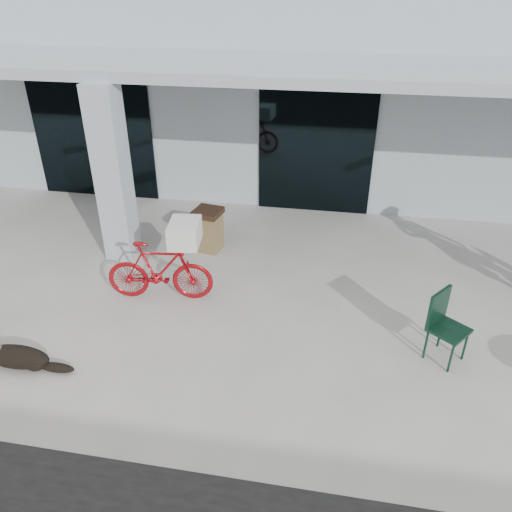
% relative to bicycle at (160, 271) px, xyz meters
% --- Properties ---
extents(ground, '(80.00, 80.00, 0.00)m').
position_rel_bicycle_xyz_m(ground, '(0.33, -1.08, -0.51)').
color(ground, beige).
rests_on(ground, ground).
extents(building, '(22.00, 7.00, 4.50)m').
position_rel_bicycle_xyz_m(building, '(0.33, 7.42, 1.74)').
color(building, '#A6B3BD').
rests_on(building, ground).
extents(storefront_glass_left, '(2.80, 0.06, 2.70)m').
position_rel_bicycle_xyz_m(storefront_glass_left, '(-2.87, 3.90, 0.84)').
color(storefront_glass_left, black).
rests_on(storefront_glass_left, ground).
extents(storefront_glass_right, '(2.40, 0.06, 2.70)m').
position_rel_bicycle_xyz_m(storefront_glass_right, '(2.13, 3.90, 0.84)').
color(storefront_glass_right, black).
rests_on(storefront_glass_right, ground).
extents(column, '(0.50, 0.50, 3.12)m').
position_rel_bicycle_xyz_m(column, '(-1.17, 1.22, 1.05)').
color(column, '#A6B3BD').
rests_on(column, ground).
extents(overhang, '(22.00, 2.80, 0.18)m').
position_rel_bicycle_xyz_m(overhang, '(0.33, 2.52, 2.70)').
color(overhang, '#A6B3BD').
rests_on(overhang, column).
extents(bicycle, '(1.74, 0.68, 1.02)m').
position_rel_bicycle_xyz_m(bicycle, '(0.00, 0.00, 0.00)').
color(bicycle, '#A70D14').
rests_on(bicycle, ground).
extents(laundry_basket, '(0.52, 0.65, 0.36)m').
position_rel_bicycle_xyz_m(laundry_basket, '(0.45, 0.06, 0.69)').
color(laundry_basket, white).
rests_on(laundry_basket, bicycle).
extents(dog, '(1.11, 0.48, 0.36)m').
position_rel_bicycle_xyz_m(dog, '(-1.35, -1.90, -0.33)').
color(dog, black).
rests_on(dog, ground).
extents(cafe_chair_far_a, '(0.68, 0.67, 1.01)m').
position_rel_bicycle_xyz_m(cafe_chair_far_a, '(4.29, -0.74, -0.00)').
color(cafe_chair_far_a, '#133726').
rests_on(cafe_chair_far_a, ground).
extents(trash_receptacle, '(0.57, 0.57, 0.83)m').
position_rel_bicycle_xyz_m(trash_receptacle, '(0.34, 1.72, -0.09)').
color(trash_receptacle, olive).
rests_on(trash_receptacle, ground).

